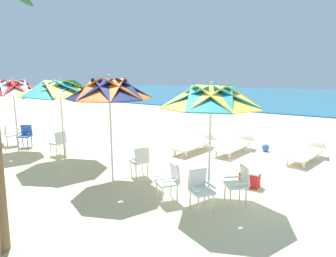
% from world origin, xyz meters
% --- Properties ---
extents(ground_plane, '(80.00, 80.00, 0.00)m').
position_xyz_m(ground_plane, '(0.00, 0.00, 0.00)').
color(ground_plane, beige).
extents(sea, '(80.00, 36.00, 0.10)m').
position_xyz_m(sea, '(0.00, 30.88, 0.05)').
color(sea, teal).
rests_on(sea, ground).
extents(surf_foam, '(80.00, 0.70, 0.01)m').
position_xyz_m(surf_foam, '(0.00, 12.58, 0.01)').
color(surf_foam, white).
rests_on(surf_foam, ground).
extents(beach_umbrella_0, '(2.29, 2.29, 2.69)m').
position_xyz_m(beach_umbrella_0, '(-0.75, -2.37, 2.33)').
color(beach_umbrella_0, silver).
rests_on(beach_umbrella_0, ground).
extents(plastic_chair_0, '(0.63, 0.63, 0.87)m').
position_xyz_m(plastic_chair_0, '(-0.06, -2.30, 0.50)').
color(plastic_chair_0, white).
rests_on(plastic_chair_0, ground).
extents(plastic_chair_1, '(0.62, 0.63, 0.87)m').
position_xyz_m(plastic_chair_1, '(-1.42, -3.00, 0.50)').
color(plastic_chair_1, white).
rests_on(plastic_chair_1, ground).
extents(plastic_chair_2, '(0.63, 0.62, 0.87)m').
position_xyz_m(plastic_chair_2, '(-0.64, -3.02, 0.50)').
color(plastic_chair_2, white).
rests_on(plastic_chair_2, ground).
extents(beach_umbrella_1, '(2.21, 2.21, 2.84)m').
position_xyz_m(beach_umbrella_1, '(-3.46, -2.72, 2.44)').
color(beach_umbrella_1, silver).
rests_on(beach_umbrella_1, ground).
extents(plastic_chair_3, '(0.61, 0.59, 0.87)m').
position_xyz_m(plastic_chair_3, '(-2.92, -2.18, 0.50)').
color(plastic_chair_3, white).
rests_on(plastic_chair_3, ground).
extents(beach_umbrella_2, '(2.63, 2.63, 2.70)m').
position_xyz_m(beach_umbrella_2, '(-6.07, -2.29, 2.36)').
color(beach_umbrella_2, silver).
rests_on(beach_umbrella_2, ground).
extents(plastic_chair_4, '(0.48, 0.45, 0.87)m').
position_xyz_m(plastic_chair_4, '(-6.69, -2.04, 0.50)').
color(plastic_chair_4, white).
rests_on(plastic_chair_4, ground).
extents(beach_umbrella_3, '(2.09, 2.09, 2.73)m').
position_xyz_m(beach_umbrella_3, '(-8.54, -2.47, 2.33)').
color(beach_umbrella_3, silver).
rests_on(beach_umbrella_3, ground).
extents(plastic_chair_5, '(0.59, 0.61, 0.87)m').
position_xyz_m(plastic_chair_5, '(-9.47, -2.27, 0.50)').
color(plastic_chair_5, white).
rests_on(plastic_chair_5, ground).
extents(plastic_chair_6, '(0.62, 0.63, 0.87)m').
position_xyz_m(plastic_chair_6, '(-8.81, -2.01, 0.50)').
color(plastic_chair_6, blue).
rests_on(plastic_chair_6, ground).
extents(sun_lounger_0, '(1.05, 2.23, 0.62)m').
position_xyz_m(sun_lounger_0, '(0.72, 1.99, 0.28)').
color(sun_lounger_0, white).
rests_on(sun_lounger_0, ground).
extents(sun_lounger_1, '(0.89, 2.21, 0.62)m').
position_xyz_m(sun_lounger_1, '(-1.60, 1.66, 0.28)').
color(sun_lounger_1, white).
rests_on(sun_lounger_1, ground).
extents(sun_lounger_2, '(0.90, 2.21, 0.62)m').
position_xyz_m(sun_lounger_2, '(-2.93, 1.04, 0.28)').
color(sun_lounger_2, white).
rests_on(sun_lounger_2, ground).
extents(cooler_box, '(0.50, 0.34, 0.40)m').
position_xyz_m(cooler_box, '(-0.16, -1.16, 0.20)').
color(cooler_box, red).
rests_on(cooler_box, ground).
extents(beach_ball, '(0.27, 0.27, 0.27)m').
position_xyz_m(beach_ball, '(-0.71, 2.49, 0.14)').
color(beach_ball, blue).
rests_on(beach_ball, ground).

